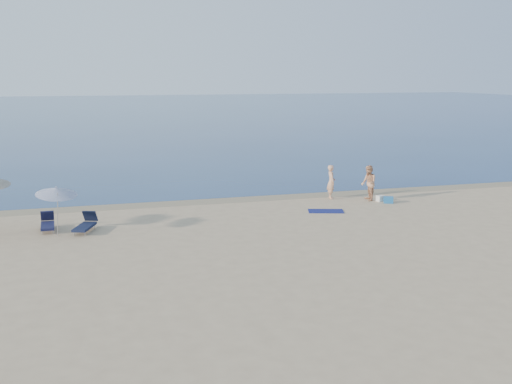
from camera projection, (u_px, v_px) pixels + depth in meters
ground at (469, 355)px, 14.80m from camera, size 160.00×160.00×0.00m
sea at (115, 111)px, 108.91m from camera, size 240.00×160.00×0.01m
wet_sand_strip at (243, 199)px, 33.05m from camera, size 240.00×1.60×0.00m
person_left at (331, 182)px, 33.11m from camera, size 0.52×0.70×1.75m
person_right at (369, 183)px, 32.57m from camera, size 0.81×0.97×1.81m
beach_towel at (326, 211)px, 30.14m from camera, size 1.84×1.37×0.03m
white_bag at (380, 198)px, 32.48m from camera, size 0.40×0.37×0.30m
blue_cooler at (388, 200)px, 32.05m from camera, size 0.55×0.48×0.33m
umbrella_near at (56, 191)px, 25.34m from camera, size 2.04×2.06×2.13m
lounger_left at (48, 224)px, 26.50m from camera, size 0.55×1.64×0.72m
lounger_right at (85, 225)px, 26.28m from camera, size 1.13×1.80×0.75m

